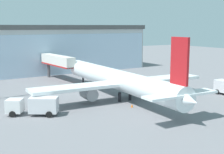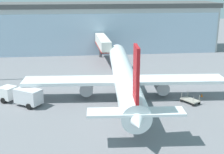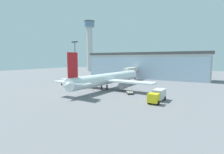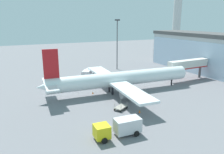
{
  "view_description": "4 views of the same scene",
  "coord_description": "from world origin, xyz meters",
  "px_view_note": "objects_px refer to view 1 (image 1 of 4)",
  "views": [
    {
      "loc": [
        -28.97,
        -40.77,
        12.73
      ],
      "look_at": [
        -1.77,
        3.52,
        4.19
      ],
      "focal_mm": 50.0,
      "sensor_mm": 36.0,
      "label": 1
    },
    {
      "loc": [
        -6.0,
        -43.63,
        17.65
      ],
      "look_at": [
        -1.49,
        6.76,
        2.59
      ],
      "focal_mm": 50.0,
      "sensor_mm": 36.0,
      "label": 2
    },
    {
      "loc": [
        29.54,
        -43.72,
        9.72
      ],
      "look_at": [
        1.38,
        5.41,
        3.84
      ],
      "focal_mm": 28.0,
      "sensor_mm": 36.0,
      "label": 3
    },
    {
      "loc": [
        45.89,
        -18.0,
        17.2
      ],
      "look_at": [
        -1.94,
        3.78,
        3.39
      ],
      "focal_mm": 35.0,
      "sensor_mm": 36.0,
      "label": 4
    }
  ],
  "objects_px": {
    "safety_cone_wingtip": "(178,91)",
    "safety_cone_nose": "(132,106)",
    "catering_truck": "(34,105)",
    "airplane": "(119,80)",
    "jet_bridge": "(57,61)",
    "baggage_cart": "(177,94)"
  },
  "relations": [
    {
      "from": "airplane",
      "to": "baggage_cart",
      "type": "height_order",
      "value": "airplane"
    },
    {
      "from": "baggage_cart",
      "to": "catering_truck",
      "type": "bearing_deg",
      "value": 54.49
    },
    {
      "from": "jet_bridge",
      "to": "airplane",
      "type": "relative_size",
      "value": 0.36
    },
    {
      "from": "safety_cone_wingtip",
      "to": "airplane",
      "type": "bearing_deg",
      "value": 172.14
    },
    {
      "from": "airplane",
      "to": "jet_bridge",
      "type": "bearing_deg",
      "value": 7.41
    },
    {
      "from": "baggage_cart",
      "to": "safety_cone_wingtip",
      "type": "height_order",
      "value": "baggage_cart"
    },
    {
      "from": "jet_bridge",
      "to": "safety_cone_wingtip",
      "type": "relative_size",
      "value": 25.56
    },
    {
      "from": "catering_truck",
      "to": "safety_cone_nose",
      "type": "height_order",
      "value": "catering_truck"
    },
    {
      "from": "catering_truck",
      "to": "baggage_cart",
      "type": "relative_size",
      "value": 2.27
    },
    {
      "from": "safety_cone_wingtip",
      "to": "jet_bridge",
      "type": "bearing_deg",
      "value": 119.97
    },
    {
      "from": "jet_bridge",
      "to": "catering_truck",
      "type": "distance_m",
      "value": 29.83
    },
    {
      "from": "jet_bridge",
      "to": "airplane",
      "type": "height_order",
      "value": "airplane"
    },
    {
      "from": "safety_cone_wingtip",
      "to": "safety_cone_nose",
      "type": "bearing_deg",
      "value": -162.57
    },
    {
      "from": "baggage_cart",
      "to": "safety_cone_nose",
      "type": "height_order",
      "value": "baggage_cart"
    },
    {
      "from": "catering_truck",
      "to": "safety_cone_nose",
      "type": "distance_m",
      "value": 15.05
    },
    {
      "from": "catering_truck",
      "to": "safety_cone_wingtip",
      "type": "relative_size",
      "value": 13.3
    },
    {
      "from": "airplane",
      "to": "safety_cone_nose",
      "type": "bearing_deg",
      "value": 168.93
    },
    {
      "from": "catering_truck",
      "to": "baggage_cart",
      "type": "height_order",
      "value": "catering_truck"
    },
    {
      "from": "airplane",
      "to": "safety_cone_nose",
      "type": "relative_size",
      "value": 71.54
    },
    {
      "from": "safety_cone_nose",
      "to": "airplane",
      "type": "bearing_deg",
      "value": 76.41
    },
    {
      "from": "catering_truck",
      "to": "safety_cone_wingtip",
      "type": "bearing_deg",
      "value": -145.35
    },
    {
      "from": "jet_bridge",
      "to": "safety_cone_wingtip",
      "type": "bearing_deg",
      "value": -153.48
    }
  ]
}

